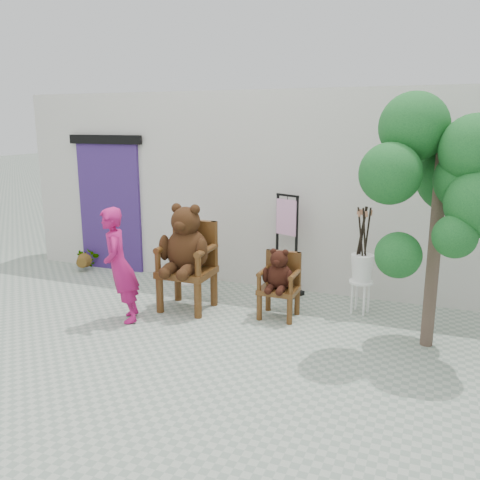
% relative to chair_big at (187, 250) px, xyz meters
% --- Properties ---
extents(ground_plane, '(60.00, 60.00, 0.00)m').
position_rel_chair_big_xyz_m(ground_plane, '(0.86, -1.29, -0.83)').
color(ground_plane, '#939C8B').
rests_on(ground_plane, ground).
extents(back_wall, '(9.00, 1.00, 3.00)m').
position_rel_chair_big_xyz_m(back_wall, '(0.86, 1.81, 0.67)').
color(back_wall, beige).
rests_on(back_wall, ground).
extents(doorway, '(1.40, 0.11, 2.33)m').
position_rel_chair_big_xyz_m(doorway, '(-2.14, 1.29, 0.33)').
color(doorway, '#392164').
rests_on(doorway, ground).
extents(chair_big, '(0.70, 0.77, 1.47)m').
position_rel_chair_big_xyz_m(chair_big, '(0.00, 0.00, 0.00)').
color(chair_big, '#42250E').
rests_on(chair_big, ground).
extents(chair_small, '(0.49, 0.50, 0.94)m').
position_rel_chair_big_xyz_m(chair_small, '(1.27, 0.15, -0.29)').
color(chair_small, '#42250E').
rests_on(chair_small, ground).
extents(person, '(0.59, 0.65, 1.49)m').
position_rel_chair_big_xyz_m(person, '(-0.59, -0.73, -0.09)').
color(person, '#AB155F').
rests_on(person, ground).
extents(cafe_table, '(0.60, 0.60, 0.70)m').
position_rel_chair_big_xyz_m(cafe_table, '(-0.56, 1.06, -0.39)').
color(cafe_table, white).
rests_on(cafe_table, ground).
extents(display_stand, '(0.55, 0.50, 1.51)m').
position_rel_chair_big_xyz_m(display_stand, '(1.10, 1.06, -0.25)').
color(display_stand, black).
rests_on(display_stand, ground).
extents(stool_bucket, '(0.32, 0.32, 1.45)m').
position_rel_chair_big_xyz_m(stool_bucket, '(2.25, 0.69, -0.19)').
color(stool_bucket, white).
rests_on(stool_bucket, ground).
extents(tree, '(1.60, 1.56, 2.86)m').
position_rel_chair_big_xyz_m(tree, '(3.21, -0.13, 1.17)').
color(tree, '#433228').
rests_on(tree, ground).
extents(potted_plant, '(0.49, 0.46, 0.44)m').
position_rel_chair_big_xyz_m(potted_plant, '(-2.54, 1.06, -0.62)').
color(potted_plant, '#113F1B').
rests_on(potted_plant, ground).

